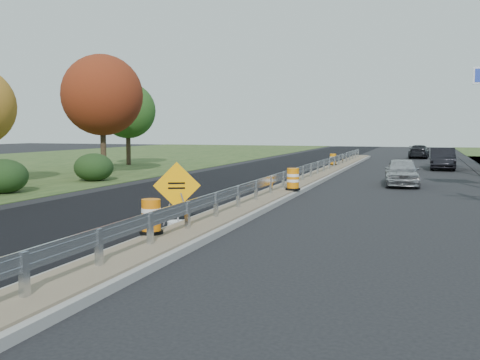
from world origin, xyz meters
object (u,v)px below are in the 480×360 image
(car_silver, at_px, (402,172))
(car_dark_far, at_px, (419,152))
(caution_sign, at_px, (177,210))
(barrel_median_far, at_px, (333,160))
(car_dark_mid, at_px, (442,159))
(barrel_shoulder_far, at_px, (440,159))
(barrel_median_near, at_px, (151,217))
(barrel_median_mid, at_px, (293,180))

(car_silver, bearing_deg, car_dark_far, 84.53)
(caution_sign, height_order, barrel_median_far, caution_sign)
(caution_sign, distance_m, car_dark_mid, 27.12)
(barrel_shoulder_far, bearing_deg, barrel_median_far, -133.94)
(caution_sign, xyz_separation_m, car_silver, (5.65, 13.82, 0.21))
(barrel_median_near, bearing_deg, car_silver, 71.67)
(barrel_median_near, bearing_deg, barrel_median_far, 89.64)
(barrel_median_near, bearing_deg, car_dark_mid, 74.98)
(barrel_median_far, distance_m, barrel_shoulder_far, 10.64)
(caution_sign, distance_m, barrel_shoulder_far, 33.17)
(caution_sign, height_order, car_silver, caution_sign)
(barrel_median_far, bearing_deg, car_silver, -64.41)
(caution_sign, relative_size, car_dark_far, 0.42)
(caution_sign, bearing_deg, barrel_shoulder_far, 52.76)
(car_silver, height_order, car_dark_mid, car_dark_mid)
(car_dark_mid, bearing_deg, barrel_median_far, -169.39)
(caution_sign, relative_size, barrel_median_near, 2.18)
(car_dark_far, bearing_deg, barrel_shoulder_far, 103.84)
(barrel_median_mid, distance_m, barrel_shoulder_far, 24.85)
(barrel_median_mid, distance_m, car_silver, 7.00)
(car_dark_mid, xyz_separation_m, car_dark_far, (-1.68, 14.67, -0.12))
(barrel_shoulder_far, bearing_deg, car_dark_far, 101.28)
(barrel_shoulder_far, bearing_deg, barrel_median_mid, -105.05)
(barrel_shoulder_far, bearing_deg, barrel_median_near, -102.38)
(car_dark_far, bearing_deg, barrel_median_mid, 84.17)
(barrel_median_mid, xyz_separation_m, barrel_shoulder_far, (6.45, 23.99, -0.27))
(caution_sign, height_order, car_dark_far, caution_sign)
(car_silver, distance_m, car_dark_far, 26.80)
(barrel_median_mid, height_order, barrel_shoulder_far, barrel_median_mid)
(caution_sign, relative_size, car_dark_mid, 0.41)
(barrel_median_far, height_order, car_dark_far, car_dark_far)
(car_dark_mid, bearing_deg, car_dark_far, 96.45)
(caution_sign, height_order, barrel_median_mid, caution_sign)
(caution_sign, bearing_deg, barrel_median_mid, 56.54)
(barrel_median_mid, bearing_deg, car_dark_far, 81.62)
(barrel_median_far, height_order, barrel_shoulder_far, barrel_median_far)
(barrel_median_mid, relative_size, car_silver, 0.23)
(car_dark_mid, bearing_deg, barrel_median_near, -105.09)
(barrel_shoulder_far, xyz_separation_m, car_silver, (-2.25, -18.39, 0.28))
(barrel_median_mid, distance_m, car_dark_far, 32.75)
(barrel_median_far, bearing_deg, barrel_median_near, -90.36)
(barrel_median_far, relative_size, barrel_shoulder_far, 0.96)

